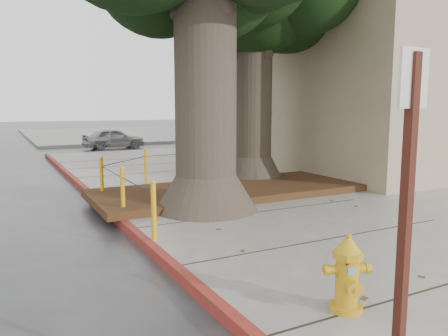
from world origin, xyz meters
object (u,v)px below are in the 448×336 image
object	(u,v)px
car_red	(237,132)
signpost	(405,232)
fire_hydrant	(347,274)
car_silver	(114,138)

from	to	relation	value
car_red	signpost	bearing A→B (deg)	151.41
fire_hydrant	signpost	xyz separation A→B (m)	(-0.99, -1.46, 0.94)
signpost	car_red	size ratio (longest dim) A/B	0.59
fire_hydrant	car_silver	world-z (taller)	car_silver
signpost	car_silver	size ratio (longest dim) A/B	0.73
car_silver	car_red	world-z (taller)	car_red
signpost	car_silver	xyz separation A→B (m)	(3.59, 21.68, -0.93)
car_silver	car_red	size ratio (longest dim) A/B	0.80
fire_hydrant	car_silver	bearing A→B (deg)	105.15
fire_hydrant	signpost	world-z (taller)	signpost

